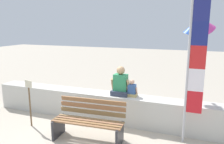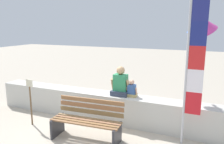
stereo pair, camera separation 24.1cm
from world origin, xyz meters
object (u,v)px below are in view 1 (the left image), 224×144
at_px(person_child, 132,90).
at_px(kite_magenta, 200,24).
at_px(sign_post, 30,99).
at_px(kite_blue, 193,28).
at_px(flag_banner, 194,64).
at_px(person_adult, 121,84).
at_px(park_bench, 89,122).

height_order(person_child, kite_magenta, kite_magenta).
bearing_deg(sign_post, kite_blue, 47.40).
relative_size(kite_blue, sign_post, 0.90).
distance_m(flag_banner, kite_magenta, 1.64).
bearing_deg(kite_magenta, person_adult, -152.96).
bearing_deg(sign_post, park_bench, -2.60).
bearing_deg(flag_banner, park_bench, -163.21).
bearing_deg(sign_post, kite_magenta, 27.12).
xyz_separation_m(park_bench, person_adult, (0.36, 1.13, 0.63)).
height_order(park_bench, person_adult, person_adult).
xyz_separation_m(person_adult, person_child, (0.31, 0.00, -0.13)).
xyz_separation_m(park_bench, kite_magenta, (2.17, 2.05, 2.16)).
bearing_deg(kite_blue, person_adult, -118.84).
bearing_deg(park_bench, person_adult, 72.33).
xyz_separation_m(kite_magenta, sign_post, (-3.86, -1.98, -1.86)).
relative_size(kite_magenta, sign_post, 0.83).
xyz_separation_m(person_adult, flag_banner, (1.74, -0.50, 0.71)).
bearing_deg(kite_magenta, person_child, -148.40).
distance_m(park_bench, person_adult, 1.35).
distance_m(kite_blue, sign_post, 5.69).
height_order(flag_banner, sign_post, flag_banner).
relative_size(park_bench, sign_post, 1.35).
xyz_separation_m(flag_banner, kite_magenta, (0.06, 1.42, 0.81)).
bearing_deg(person_adult, person_child, 0.08).
xyz_separation_m(flag_banner, sign_post, (-3.80, -0.56, -1.04)).
bearing_deg(person_adult, kite_blue, 61.16).
xyz_separation_m(person_child, kite_magenta, (1.50, 0.92, 1.65)).
height_order(person_child, sign_post, sign_post).
bearing_deg(park_bench, kite_blue, 64.08).
distance_m(person_child, flag_banner, 1.74).
bearing_deg(flag_banner, kite_magenta, 87.48).
height_order(park_bench, kite_blue, kite_blue).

